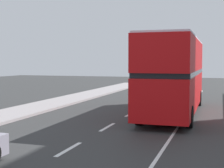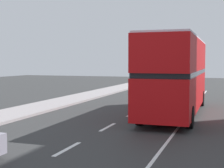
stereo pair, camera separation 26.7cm
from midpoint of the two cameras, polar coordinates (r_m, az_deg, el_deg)
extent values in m
cube|color=silver|center=(11.60, -7.04, -11.03)|extent=(0.16, 1.93, 0.01)
cube|color=silver|center=(15.19, -0.25, -7.42)|extent=(0.16, 1.93, 0.01)
cube|color=silver|center=(18.95, 3.84, -5.17)|extent=(0.16, 1.93, 0.01)
cube|color=silver|center=(22.79, 6.55, -3.66)|extent=(0.16, 1.93, 0.01)
cube|color=silver|center=(26.68, 8.47, -2.58)|extent=(0.16, 1.93, 0.01)
cube|color=silver|center=(30.60, 9.89, -1.77)|extent=(0.16, 1.93, 0.01)
cube|color=silver|center=(34.54, 10.99, -1.14)|extent=(0.16, 1.93, 0.01)
cube|color=silver|center=(12.56, 10.04, -9.89)|extent=(0.12, 46.00, 0.01)
cube|color=red|center=(19.17, 11.38, -1.22)|extent=(2.66, 10.95, 1.91)
cube|color=black|center=(19.11, 11.42, 1.99)|extent=(2.68, 10.52, 0.24)
cube|color=red|center=(19.10, 11.46, 4.88)|extent=(2.66, 10.95, 1.69)
cube|color=silver|center=(19.14, 11.49, 7.56)|extent=(2.61, 10.73, 0.10)
cube|color=black|center=(24.56, 13.02, 0.08)|extent=(2.29, 0.06, 1.34)
cube|color=yellow|center=(24.52, 13.11, 5.60)|extent=(1.53, 0.06, 0.28)
cylinder|color=black|center=(23.42, 9.79, -2.26)|extent=(0.29, 1.00, 1.00)
cylinder|color=black|center=(23.17, 15.53, -2.41)|extent=(0.29, 1.00, 1.00)
cylinder|color=black|center=(15.70, 5.24, -5.23)|extent=(0.29, 1.00, 1.00)
cylinder|color=black|center=(15.33, 13.82, -5.55)|extent=(0.29, 1.00, 1.00)
camera|label=1|loc=(0.13, -89.46, 0.04)|focal=53.09mm
camera|label=2|loc=(0.13, 90.54, -0.04)|focal=53.09mm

